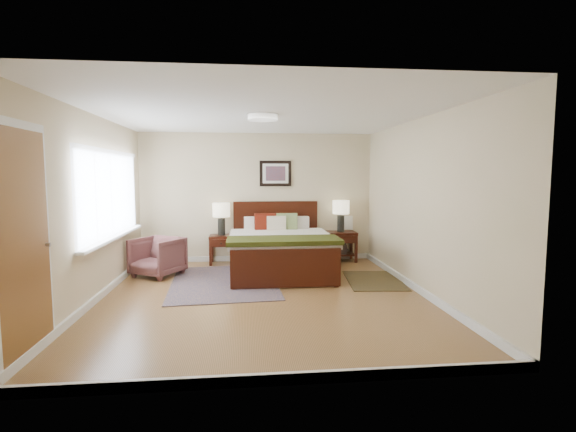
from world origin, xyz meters
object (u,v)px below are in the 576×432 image
object	(u,v)px
lamp_right	(341,210)
nightstand_right	(341,243)
nightstand_left	(222,242)
lamp_left	(221,213)
bed	(280,242)
armchair	(157,257)
rug_persian	(224,282)

from	to	relation	value
lamp_right	nightstand_right	bearing A→B (deg)	-90.00
nightstand_left	lamp_left	bearing A→B (deg)	90.00
bed	nightstand_right	bearing A→B (deg)	32.76
nightstand_right	armchair	xyz separation A→B (m)	(-3.33, -0.88, -0.03)
lamp_left	rug_persian	xyz separation A→B (m)	(0.11, -1.43, -0.97)
nightstand_right	nightstand_left	bearing A→B (deg)	-179.81
armchair	lamp_right	bearing A→B (deg)	46.09
rug_persian	nightstand_left	bearing A→B (deg)	90.58
bed	rug_persian	size ratio (longest dim) A/B	0.94
nightstand_right	lamp_left	bearing A→B (deg)	179.70
nightstand_right	bed	bearing A→B (deg)	-147.24
armchair	nightstand_left	bearing A→B (deg)	71.73
nightstand_left	lamp_left	size ratio (longest dim) A/B	0.90
nightstand_right	armchair	world-z (taller)	armchair
nightstand_left	lamp_right	distance (m)	2.38
nightstand_right	armchair	bearing A→B (deg)	-165.16
armchair	rug_persian	xyz separation A→B (m)	(1.12, -0.54, -0.32)
lamp_left	nightstand_right	bearing A→B (deg)	-0.30
lamp_right	armchair	world-z (taller)	lamp_right
bed	armchair	size ratio (longest dim) A/B	2.98
nightstand_left	lamp_right	world-z (taller)	lamp_right
bed	lamp_right	bearing A→B (deg)	33.15
bed	lamp_left	size ratio (longest dim) A/B	3.52
lamp_right	armchair	distance (m)	3.52
nightstand_left	armchair	xyz separation A→B (m)	(-1.02, -0.87, -0.10)
nightstand_left	armchair	size ratio (longest dim) A/B	0.76
nightstand_left	nightstand_right	size ratio (longest dim) A/B	0.93
bed	nightstand_right	xyz separation A→B (m)	(1.27, 0.81, -0.18)
nightstand_left	nightstand_right	distance (m)	2.31
nightstand_right	rug_persian	size ratio (longest dim) A/B	0.26
lamp_right	rug_persian	world-z (taller)	lamp_right
lamp_right	rug_persian	size ratio (longest dim) A/B	0.27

